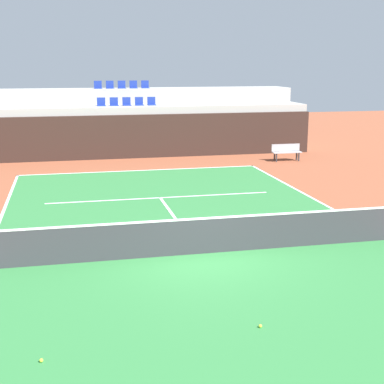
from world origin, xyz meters
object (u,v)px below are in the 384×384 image
at_px(player_bench, 286,151).
at_px(tennis_ball_2, 41,360).
at_px(tennis_ball_1, 260,326).
at_px(tennis_net, 201,235).

xyz_separation_m(player_bench, tennis_ball_2, (-11.46, -17.73, -0.46)).
height_order(tennis_ball_1, tennis_ball_2, same).
relative_size(player_bench, tennis_ball_2, 22.73).
distance_m(player_bench, tennis_ball_1, 18.90).
xyz_separation_m(player_bench, tennis_ball_1, (-7.50, -17.34, -0.46)).
relative_size(tennis_net, tennis_ball_1, 167.88).
bearing_deg(player_bench, tennis_ball_2, -122.89).
xyz_separation_m(tennis_ball_1, tennis_ball_2, (-3.96, -0.39, 0.00)).
bearing_deg(player_bench, tennis_ball_1, -113.39).
distance_m(tennis_net, tennis_ball_1, 4.36).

